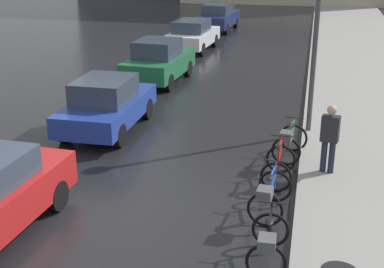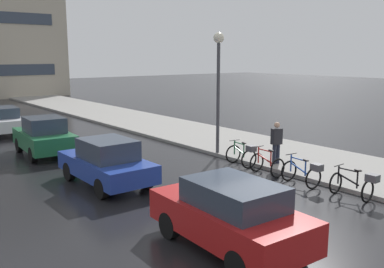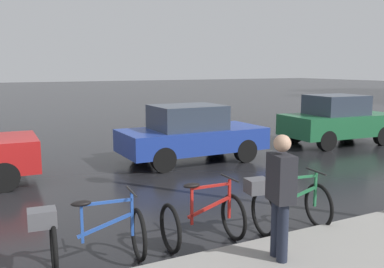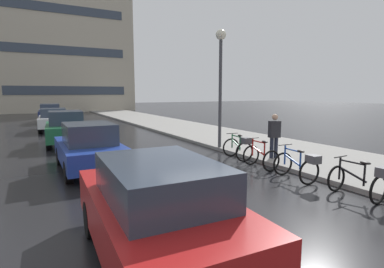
# 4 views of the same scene
# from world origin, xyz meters

# --- Properties ---
(ground_plane) EXTENTS (140.00, 140.00, 0.00)m
(ground_plane) POSITION_xyz_m (0.00, 0.00, 0.00)
(ground_plane) COLOR black
(sidewalk_kerb) EXTENTS (4.80, 60.00, 0.14)m
(sidewalk_kerb) POSITION_xyz_m (6.00, 10.00, 0.07)
(sidewalk_kerb) COLOR gray
(sidewalk_kerb) RESTS_ON ground
(bicycle_nearest) EXTENTS (0.71, 1.38, 0.95)m
(bicycle_nearest) POSITION_xyz_m (3.23, -0.69, 0.48)
(bicycle_nearest) COLOR black
(bicycle_nearest) RESTS_ON ground
(bicycle_second) EXTENTS (0.84, 1.46, 0.99)m
(bicycle_second) POSITION_xyz_m (3.09, 1.10, 0.48)
(bicycle_second) COLOR black
(bicycle_second) RESTS_ON ground
(bicycle_third) EXTENTS (0.75, 1.12, 0.99)m
(bicycle_third) POSITION_xyz_m (3.15, 2.80, 0.40)
(bicycle_third) COLOR black
(bicycle_third) RESTS_ON ground
(bicycle_farthest) EXTENTS (0.87, 1.39, 0.98)m
(bicycle_farthest) POSITION_xyz_m (3.31, 4.17, 0.50)
(bicycle_farthest) COLOR black
(bicycle_farthest) RESTS_ON ground
(car_red) EXTENTS (1.96, 4.03, 1.58)m
(car_red) POSITION_xyz_m (-2.04, -0.78, 0.81)
(car_red) COLOR #AD1919
(car_red) RESTS_ON ground
(car_blue) EXTENTS (1.80, 3.98, 1.57)m
(car_blue) POSITION_xyz_m (-1.97, 5.28, 0.78)
(car_blue) COLOR navy
(car_blue) RESTS_ON ground
(car_green) EXTENTS (2.07, 3.94, 1.67)m
(car_green) POSITION_xyz_m (-2.06, 10.94, 0.82)
(car_green) COLOR #1E6038
(car_green) RESTS_ON ground
(car_white) EXTENTS (2.11, 4.03, 1.51)m
(car_white) POSITION_xyz_m (-2.17, 17.28, 0.77)
(car_white) COLOR silver
(car_white) RESTS_ON ground
(pedestrian) EXTENTS (0.44, 0.32, 1.77)m
(pedestrian) POSITION_xyz_m (4.24, 3.32, 1.00)
(pedestrian) COLOR #1E2333
(pedestrian) RESTS_ON ground
(streetlamp) EXTENTS (0.44, 0.44, 5.21)m
(streetlamp) POSITION_xyz_m (3.76, 6.18, 3.65)
(streetlamp) COLOR #424247
(streetlamp) RESTS_ON ground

